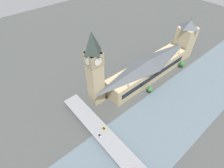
# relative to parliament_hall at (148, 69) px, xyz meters

# --- Properties ---
(ground_plane) EXTENTS (600.00, 600.00, 0.00)m
(ground_plane) POSITION_rel_parliament_hall_xyz_m (-14.13, 8.00, -12.38)
(ground_plane) COLOR #424442
(river_water) EXTENTS (60.53, 360.00, 0.30)m
(river_water) POSITION_rel_parliament_hall_xyz_m (-50.39, 8.00, -12.23)
(river_water) COLOR slate
(river_water) RESTS_ON ground_plane
(parliament_hall) EXTENTS (22.72, 108.36, 24.92)m
(parliament_hall) POSITION_rel_parliament_hall_xyz_m (0.00, 0.00, 0.00)
(parliament_hall) COLOR tan
(parliament_hall) RESTS_ON ground_plane
(clock_tower) EXTENTS (13.29, 13.29, 75.77)m
(clock_tower) POSITION_rel_parliament_hall_xyz_m (10.03, 64.22, 27.89)
(clock_tower) COLOR tan
(clock_tower) RESTS_ON ground_plane
(victoria_tower) EXTENTS (19.05, 19.05, 52.89)m
(victoria_tower) POSITION_rel_parliament_hall_xyz_m (0.06, -67.71, 12.07)
(victoria_tower) COLOR tan
(victoria_tower) RESTS_ON ground_plane
(road_bridge) EXTENTS (153.05, 14.62, 4.96)m
(road_bridge) POSITION_rel_parliament_hall_xyz_m (-50.39, 85.56, -8.35)
(road_bridge) COLOR slate
(road_bridge) RESTS_ON ground_plane
(car_northbound_mid) EXTENTS (4.29, 1.77, 1.43)m
(car_northbound_mid) POSITION_rel_parliament_hall_xyz_m (-26.40, 89.05, -6.71)
(car_northbound_mid) COLOR silver
(car_northbound_mid) RESTS_ON road_bridge
(car_northbound_tail) EXTENTS (4.78, 1.85, 1.34)m
(car_northbound_tail) POSITION_rel_parliament_hall_xyz_m (-23.90, 82.29, -6.75)
(car_northbound_tail) COLOR gold
(car_northbound_tail) RESTS_ON road_bridge
(tree_embankment_near) EXTENTS (6.13, 6.13, 7.69)m
(tree_embankment_near) POSITION_rel_parliament_hall_xyz_m (-18.08, 15.43, -7.77)
(tree_embankment_near) COLOR brown
(tree_embankment_near) RESTS_ON ground_plane
(tree_embankment_mid) EXTENTS (6.52, 6.52, 8.77)m
(tree_embankment_mid) POSITION_rel_parliament_hall_xyz_m (-15.75, -46.87, -6.89)
(tree_embankment_mid) COLOR brown
(tree_embankment_mid) RESTS_ON ground_plane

